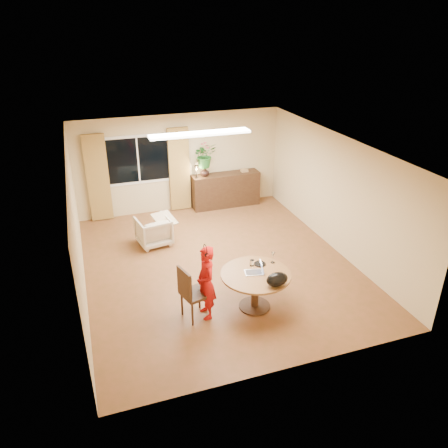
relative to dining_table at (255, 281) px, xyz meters
name	(u,v)px	position (x,y,z in m)	size (l,w,h in m)	color
floor	(218,265)	(-0.17, 1.64, -0.56)	(6.50, 6.50, 0.00)	brown
ceiling	(217,147)	(-0.17, 1.64, 2.04)	(6.50, 6.50, 0.00)	white
wall_back	(180,163)	(-0.17, 4.89, 0.74)	(5.50, 5.50, 0.00)	#CEB786
wall_left	(76,229)	(-2.92, 1.64, 0.74)	(6.50, 6.50, 0.00)	#CEB786
wall_right	(336,193)	(2.58, 1.64, 0.74)	(6.50, 6.50, 0.00)	#CEB786
window	(138,160)	(-1.27, 4.87, 0.94)	(1.70, 0.03, 1.30)	white
curtain_left	(98,178)	(-2.32, 4.80, 0.58)	(0.55, 0.08, 2.25)	brown
curtain_right	(179,170)	(-0.22, 4.80, 0.58)	(0.55, 0.08, 2.25)	brown
ceiling_panel	(200,134)	(-0.17, 2.84, 2.00)	(2.20, 0.35, 0.05)	white
dining_table	(255,281)	(0.00, 0.00, 0.00)	(1.26, 1.26, 0.72)	brown
dining_chair	(196,292)	(-1.09, 0.07, -0.05)	(0.49, 0.45, 1.02)	black
child	(206,283)	(-0.91, 0.05, 0.12)	(0.33, 0.50, 1.37)	red
laptop	(254,267)	(-0.03, 0.03, 0.26)	(0.33, 0.22, 0.22)	#B7B7BC
tumbler	(252,263)	(0.04, 0.27, 0.21)	(0.08, 0.08, 0.11)	white
wine_glass	(273,257)	(0.44, 0.25, 0.26)	(0.08, 0.08, 0.22)	white
pot_lid	(260,263)	(0.19, 0.27, 0.17)	(0.21, 0.21, 0.04)	white
handbag	(277,279)	(0.19, -0.48, 0.28)	(0.39, 0.22, 0.26)	black
armchair	(153,231)	(-1.29, 3.03, -0.23)	(0.72, 0.74, 0.67)	beige
throw	(164,216)	(-1.02, 3.01, 0.12)	(0.45, 0.55, 0.03)	beige
sideboard	(226,190)	(1.04, 4.65, -0.09)	(1.88, 0.46, 0.94)	black
vase	(205,172)	(0.45, 4.65, 0.50)	(0.24, 0.24, 0.25)	black
bouquet	(205,155)	(0.45, 4.65, 0.96)	(0.59, 0.51, 0.66)	#316B28
book_stack	(244,170)	(1.59, 4.65, 0.42)	(0.19, 0.15, 0.08)	#875E45
desk_lamp	(196,171)	(0.20, 4.60, 0.55)	(0.14, 0.14, 0.35)	black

